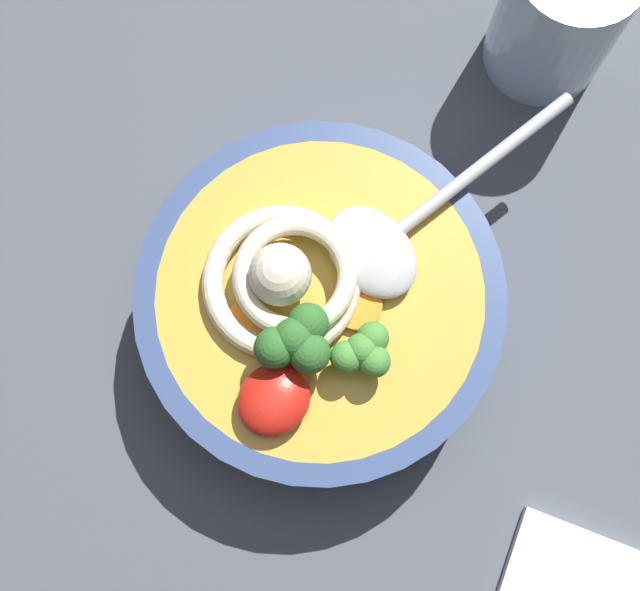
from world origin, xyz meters
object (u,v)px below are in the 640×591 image
noodle_pile (286,280)px  soup_spoon (391,237)px  soup_bowl (320,307)px  drinking_glass (559,14)px

noodle_pile → soup_spoon: bearing=-24.1°
soup_bowl → soup_spoon: bearing=-9.1°
noodle_pile → soup_spoon: 6.44cm
soup_spoon → noodle_pile: bearing=165.0°
noodle_pile → drinking_glass: bearing=-1.4°
soup_bowl → soup_spoon: soup_spoon is taller
soup_bowl → drinking_glass: (23.68, 1.23, 1.90)cm
soup_bowl → noodle_pile: (-0.81, 1.82, 4.26)cm
soup_bowl → drinking_glass: size_ratio=2.08×
soup_bowl → noodle_pile: bearing=114.1°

